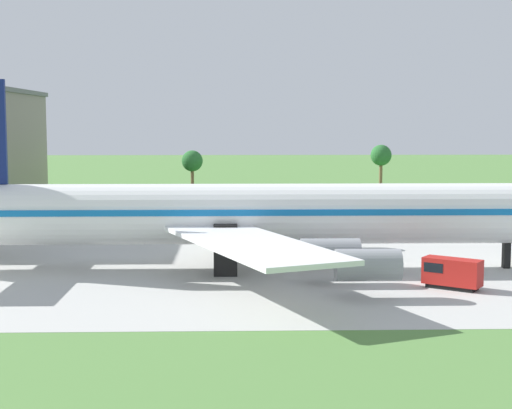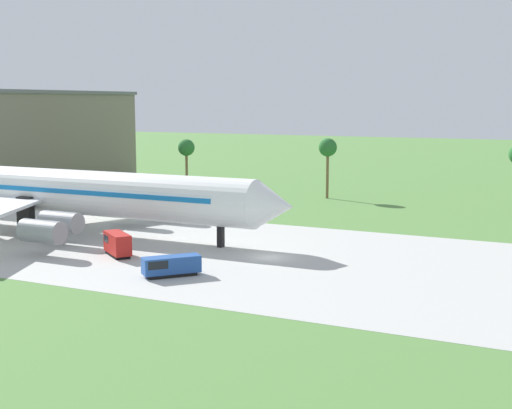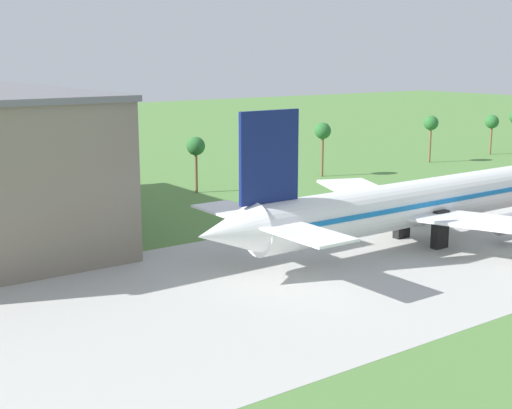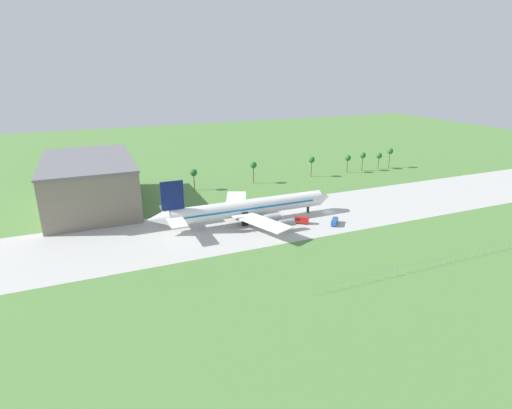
% 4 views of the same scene
% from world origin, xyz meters
% --- Properties ---
extents(ground_plane, '(600.00, 600.00, 0.00)m').
position_xyz_m(ground_plane, '(0.00, 0.00, 0.00)').
color(ground_plane, '#517F3D').
extents(taxiway_strip, '(320.00, 44.00, 0.02)m').
position_xyz_m(taxiway_strip, '(0.00, 0.00, 0.01)').
color(taxiway_strip, '#B2B2AD').
rests_on(taxiway_strip, ground_plane).
extents(jet_airliner, '(77.44, 52.77, 20.10)m').
position_xyz_m(jet_airliner, '(-36.80, 2.91, 5.92)').
color(jet_airliner, white).
rests_on(jet_airliner, ground_plane).
extents(baggage_tug, '(5.67, 6.04, 2.23)m').
position_xyz_m(baggage_tug, '(-5.87, -13.48, 1.21)').
color(baggage_tug, black).
rests_on(baggage_tug, ground_plane).
extents(fuel_truck, '(5.52, 4.79, 2.90)m').
position_xyz_m(fuel_truck, '(-17.41, -7.42, 1.55)').
color(fuel_truck, black).
rests_on(fuel_truck, ground_plane).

